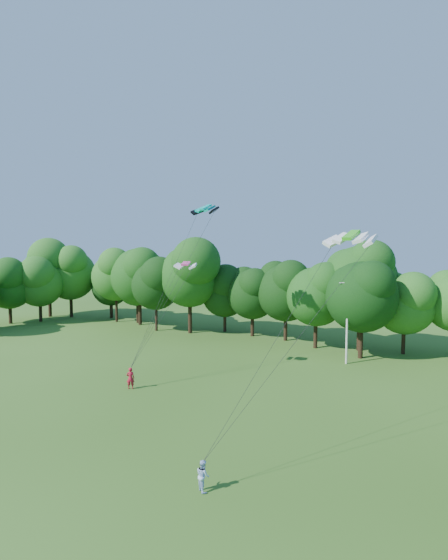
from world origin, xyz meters
The scene contains 9 objects.
ground centered at (0.00, 0.00, 0.00)m, with size 160.00×160.00×0.00m, color #2C5015.
utility_pole centered at (6.49, 29.07, 4.39)m, with size 1.67×0.55×8.55m.
kite_flyer_left centered at (-7.28, 12.01, 0.92)m, with size 0.67×0.44×1.84m, color #B5172C.
kite_flyer_right centered at (6.38, 2.15, 0.77)m, with size 0.75×0.59×1.55m, color #B4CDFA.
kite_teal centered at (-5.53, 21.18, 15.84)m, with size 3.06×1.82×0.67m.
kite_green centered at (10.96, 11.86, 12.74)m, with size 3.29×1.96×0.69m.
kite_pink centered at (-5.66, 17.93, 10.44)m, with size 2.26×1.61×0.40m.
tree_back_west centered at (-28.04, 36.60, 6.91)m, with size 7.61×7.61×11.07m.
tree_back_center centered at (7.21, 32.12, 7.59)m, with size 8.36×8.36×12.16m.
Camera 1 is at (17.66, -15.25, 12.09)m, focal length 28.00 mm.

